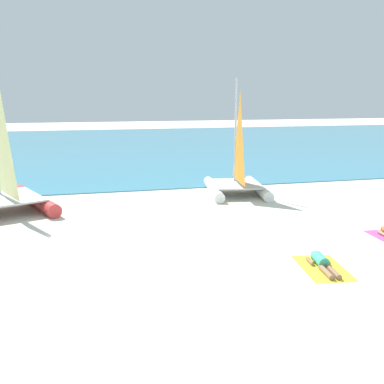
{
  "coord_description": "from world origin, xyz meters",
  "views": [
    {
      "loc": [
        -3.68,
        -9.62,
        4.44
      ],
      "look_at": [
        0.0,
        5.08,
        1.2
      ],
      "focal_mm": 42.3,
      "sensor_mm": 36.0,
      "label": 1
    }
  ],
  "objects_px": {
    "sailboat_white": "(237,177)",
    "sunbather_left": "(322,263)",
    "sailboat_red": "(3,189)",
    "towel_left": "(323,268)"
  },
  "relations": [
    {
      "from": "towel_left",
      "to": "sunbather_left",
      "type": "bearing_deg",
      "value": 81.47
    },
    {
      "from": "sailboat_red",
      "to": "towel_left",
      "type": "relative_size",
      "value": 3.23
    },
    {
      "from": "sailboat_white",
      "to": "sailboat_red",
      "type": "xyz_separation_m",
      "value": [
        -9.87,
        -0.87,
        0.14
      ]
    },
    {
      "from": "sailboat_white",
      "to": "sailboat_red",
      "type": "height_order",
      "value": "sailboat_red"
    },
    {
      "from": "towel_left",
      "to": "sunbather_left",
      "type": "xyz_separation_m",
      "value": [
        0.01,
        0.07,
        0.13
      ]
    },
    {
      "from": "sailboat_white",
      "to": "sunbather_left",
      "type": "height_order",
      "value": "sailboat_white"
    },
    {
      "from": "sailboat_red",
      "to": "towel_left",
      "type": "distance_m",
      "value": 12.32
    },
    {
      "from": "sailboat_white",
      "to": "sailboat_red",
      "type": "bearing_deg",
      "value": -166.05
    },
    {
      "from": "sailboat_red",
      "to": "sunbather_left",
      "type": "bearing_deg",
      "value": -64.68
    },
    {
      "from": "sailboat_white",
      "to": "sunbather_left",
      "type": "distance_m",
      "value": 9.23
    }
  ]
}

